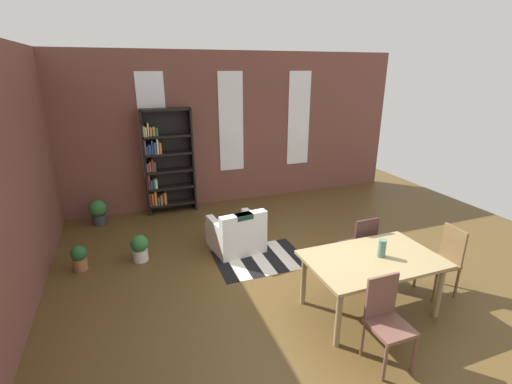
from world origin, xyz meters
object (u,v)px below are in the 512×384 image
at_px(bookshelf_tall, 165,162).
at_px(potted_plant_corner, 140,247).
at_px(dining_chair_near_left, 386,318).
at_px(potted_plant_by_shelf, 79,257).
at_px(vase_on_table, 382,248).
at_px(dining_chair_head_right, 444,258).
at_px(dining_chair_far_right, 360,244).
at_px(armchair_white, 237,234).
at_px(potted_plant_window, 98,211).
at_px(dining_table, 372,264).

height_order(bookshelf_tall, potted_plant_corner, bookshelf_tall).
xyz_separation_m(dining_chair_near_left, bookshelf_tall, (-1.59, 5.05, 0.58)).
height_order(dining_chair_near_left, potted_plant_by_shelf, dining_chair_near_left).
distance_m(vase_on_table, dining_chair_head_right, 1.13).
bearing_deg(bookshelf_tall, potted_plant_by_shelf, -128.98).
relative_size(dining_chair_far_right, armchair_white, 1.06).
distance_m(dining_chair_head_right, potted_plant_window, 6.13).
xyz_separation_m(dining_chair_head_right, potted_plant_by_shelf, (-4.75, 2.35, -0.30)).
xyz_separation_m(potted_plant_by_shelf, potted_plant_corner, (0.89, -0.03, 0.02)).
distance_m(dining_chair_near_left, bookshelf_tall, 5.33).
height_order(dining_chair_far_right, potted_plant_window, dining_chair_far_right).
bearing_deg(vase_on_table, potted_plant_window, 130.22).
relative_size(vase_on_table, potted_plant_corner, 0.51).
bearing_deg(dining_table, dining_chair_near_left, -116.63).
bearing_deg(dining_chair_head_right, potted_plant_corner, 148.94).
xyz_separation_m(vase_on_table, potted_plant_window, (-3.47, 4.10, -0.58)).
height_order(dining_table, armchair_white, same).
relative_size(dining_chair_head_right, potted_plant_by_shelf, 2.35).
relative_size(dining_chair_near_left, armchair_white, 1.06).
bearing_deg(dining_chair_head_right, armchair_white, 136.56).
xyz_separation_m(dining_chair_near_left, potted_plant_corner, (-2.29, 3.05, -0.28)).
distance_m(dining_table, potted_plant_corner, 3.56).
height_order(potted_plant_corner, potted_plant_window, potted_plant_window).
bearing_deg(dining_chair_near_left, potted_plant_window, 121.65).
bearing_deg(dining_table, dining_chair_far_right, 63.32).
height_order(dining_chair_far_right, armchair_white, dining_chair_far_right).
xyz_separation_m(dining_table, potted_plant_by_shelf, (-3.55, 2.35, -0.45)).
bearing_deg(dining_chair_far_right, dining_chair_near_left, -116.65).
distance_m(bookshelf_tall, potted_plant_corner, 2.29).
distance_m(dining_table, potted_plant_by_shelf, 4.28).
xyz_separation_m(vase_on_table, dining_chair_head_right, (1.07, -0.00, -0.35)).
distance_m(dining_chair_near_left, potted_plant_corner, 3.83).
xyz_separation_m(vase_on_table, potted_plant_by_shelf, (-3.67, 2.35, -0.65)).
height_order(dining_table, dining_chair_head_right, dining_chair_head_right).
xyz_separation_m(dining_chair_near_left, dining_chair_far_right, (0.74, 1.47, 0.00)).
distance_m(vase_on_table, potted_plant_corner, 3.67).
distance_m(dining_chair_head_right, potted_plant_by_shelf, 5.30).
distance_m(dining_table, vase_on_table, 0.23).
height_order(dining_chair_far_right, bookshelf_tall, bookshelf_tall).
relative_size(bookshelf_tall, potted_plant_window, 4.35).
bearing_deg(potted_plant_corner, potted_plant_window, 111.07).
bearing_deg(dining_chair_head_right, dining_chair_far_right, 138.05).
xyz_separation_m(vase_on_table, dining_chair_far_right, (0.25, 0.74, -0.35)).
xyz_separation_m(dining_table, bookshelf_tall, (-1.96, 4.32, 0.43)).
height_order(dining_table, dining_chair_far_right, dining_chair_far_right).
relative_size(bookshelf_tall, potted_plant_corner, 4.99).
xyz_separation_m(dining_table, potted_plant_corner, (-2.66, 2.32, -0.43)).
height_order(dining_chair_far_right, potted_plant_by_shelf, dining_chair_far_right).
bearing_deg(potted_plant_corner, vase_on_table, -39.80).
relative_size(dining_chair_head_right, bookshelf_tall, 0.43).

